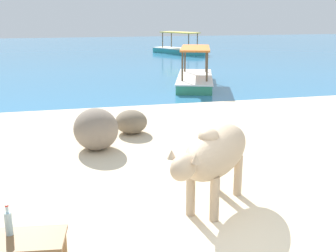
{
  "coord_description": "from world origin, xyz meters",
  "views": [
    {
      "loc": [
        -1.57,
        -3.65,
        2.42
      ],
      "look_at": [
        0.05,
        3.0,
        0.55
      ],
      "focal_mm": 44.48,
      "sensor_mm": 36.0,
      "label": 1
    }
  ],
  "objects_px": {
    "boat_teal": "(180,49)",
    "boat_green": "(195,77)",
    "cow": "(215,153)",
    "bottle": "(9,223)",
    "low_bench_table": "(22,245)"
  },
  "relations": [
    {
      "from": "boat_green",
      "to": "boat_teal",
      "type": "relative_size",
      "value": 1.03
    },
    {
      "from": "cow",
      "to": "boat_teal",
      "type": "bearing_deg",
      "value": -152.04
    },
    {
      "from": "bottle",
      "to": "boat_green",
      "type": "relative_size",
      "value": 0.08
    },
    {
      "from": "bottle",
      "to": "boat_green",
      "type": "height_order",
      "value": "boat_green"
    },
    {
      "from": "cow",
      "to": "boat_green",
      "type": "xyz_separation_m",
      "value": [
        2.52,
        8.89,
        -0.46
      ]
    },
    {
      "from": "boat_green",
      "to": "bottle",
      "type": "bearing_deg",
      "value": -8.01
    },
    {
      "from": "bottle",
      "to": "boat_green",
      "type": "distance_m",
      "value": 10.96
    },
    {
      "from": "cow",
      "to": "bottle",
      "type": "distance_m",
      "value": 2.5
    },
    {
      "from": "low_bench_table",
      "to": "boat_green",
      "type": "relative_size",
      "value": 0.21
    },
    {
      "from": "boat_teal",
      "to": "low_bench_table",
      "type": "bearing_deg",
      "value": 129.88
    },
    {
      "from": "boat_teal",
      "to": "boat_green",
      "type": "bearing_deg",
      "value": 136.12
    },
    {
      "from": "bottle",
      "to": "low_bench_table",
      "type": "bearing_deg",
      "value": -40.92
    },
    {
      "from": "boat_teal",
      "to": "bottle",
      "type": "bearing_deg",
      "value": 129.53
    },
    {
      "from": "low_bench_table",
      "to": "boat_teal",
      "type": "height_order",
      "value": "boat_teal"
    },
    {
      "from": "cow",
      "to": "boat_green",
      "type": "height_order",
      "value": "boat_green"
    }
  ]
}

